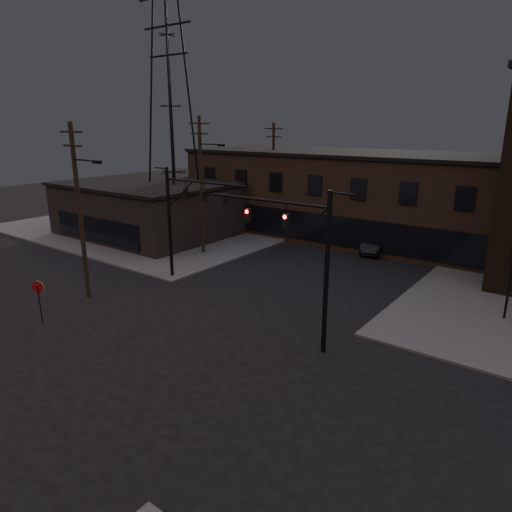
{
  "coord_description": "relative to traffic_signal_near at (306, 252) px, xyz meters",
  "views": [
    {
      "loc": [
        16.06,
        -13.81,
        10.84
      ],
      "look_at": [
        0.87,
        6.46,
        3.5
      ],
      "focal_mm": 32.0,
      "sensor_mm": 36.0,
      "label": 1
    }
  ],
  "objects": [
    {
      "name": "ground",
      "position": [
        -5.36,
        -4.5,
        -4.93
      ],
      "size": [
        140.0,
        140.0,
        0.0
      ],
      "primitive_type": "plane",
      "color": "black",
      "rests_on": "ground"
    },
    {
      "name": "sidewalk_nw",
      "position": [
        -27.36,
        17.5,
        -4.86
      ],
      "size": [
        30.0,
        30.0,
        0.15
      ],
      "primitive_type": "cube",
      "color": "#474744",
      "rests_on": "ground"
    },
    {
      "name": "building_row",
      "position": [
        -5.36,
        23.5,
        -0.93
      ],
      "size": [
        40.0,
        12.0,
        8.0
      ],
      "primitive_type": "cube",
      "color": "#4F3A2A",
      "rests_on": "ground"
    },
    {
      "name": "building_left",
      "position": [
        -25.36,
        11.5,
        -2.43
      ],
      "size": [
        16.0,
        12.0,
        5.0
      ],
      "primitive_type": "cube",
      "color": "black",
      "rests_on": "ground"
    },
    {
      "name": "traffic_signal_near",
      "position": [
        0.0,
        0.0,
        0.0
      ],
      "size": [
        7.12,
        0.24,
        8.0
      ],
      "color": "black",
      "rests_on": "ground"
    },
    {
      "name": "traffic_signal_far",
      "position": [
        -12.07,
        3.5,
        0.08
      ],
      "size": [
        7.12,
        0.24,
        8.0
      ],
      "color": "black",
      "rests_on": "ground"
    },
    {
      "name": "stop_sign",
      "position": [
        -13.36,
        -6.49,
        -3.09
      ],
      "size": [
        0.72,
        0.33,
        2.48
      ],
      "color": "black",
      "rests_on": "ground"
    },
    {
      "name": "utility_pole_near",
      "position": [
        -14.79,
        -2.5,
        0.94
      ],
      "size": [
        3.7,
        0.28,
        11.0
      ],
      "color": "black",
      "rests_on": "ground"
    },
    {
      "name": "utility_pole_mid",
      "position": [
        -15.79,
        9.5,
        1.19
      ],
      "size": [
        3.7,
        0.28,
        11.5
      ],
      "color": "black",
      "rests_on": "ground"
    },
    {
      "name": "utility_pole_far",
      "position": [
        -16.86,
        21.5,
        0.85
      ],
      "size": [
        2.2,
        0.28,
        11.0
      ],
      "color": "black",
      "rests_on": "ground"
    },
    {
      "name": "transmission_tower",
      "position": [
        -23.36,
        13.5,
        7.57
      ],
      "size": [
        7.0,
        7.0,
        25.0
      ],
      "primitive_type": null,
      "color": "black",
      "rests_on": "ground"
    },
    {
      "name": "car_crossing",
      "position": [
        -4.18,
        18.74,
        -4.16
      ],
      "size": [
        2.62,
        4.92,
        1.54
      ],
      "primitive_type": "imported",
      "rotation": [
        0.0,
        0.0,
        0.22
      ],
      "color": "black",
      "rests_on": "ground"
    }
  ]
}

